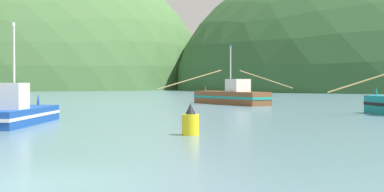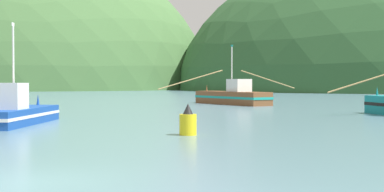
% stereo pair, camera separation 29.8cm
% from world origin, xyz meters
% --- Properties ---
extents(ground_plane, '(600.00, 600.00, 0.00)m').
position_xyz_m(ground_plane, '(0.00, 0.00, 0.00)').
color(ground_plane, slate).
extents(hill_mid_right, '(132.18, 105.75, 97.97)m').
position_xyz_m(hill_mid_right, '(-53.01, 168.72, 0.00)').
color(hill_mid_right, '#47703D').
rests_on(hill_mid_right, ground).
extents(fishing_boat_blue, '(3.17, 8.91, 5.90)m').
position_xyz_m(fishing_boat_blue, '(-5.77, 17.94, 0.70)').
color(fishing_boat_blue, '#19479E').
rests_on(fishing_boat_blue, ground).
extents(fishing_boat_brown, '(15.77, 10.71, 6.49)m').
position_xyz_m(fishing_boat_brown, '(9.52, 44.97, 0.87)').
color(fishing_boat_brown, brown).
rests_on(fishing_boat_brown, ground).
extents(channel_buoy, '(0.80, 0.80, 1.47)m').
position_xyz_m(channel_buoy, '(4.25, 11.64, 0.60)').
color(channel_buoy, yellow).
rests_on(channel_buoy, ground).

